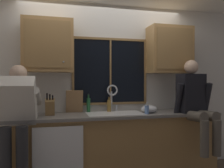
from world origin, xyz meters
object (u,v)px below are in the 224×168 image
object	(u,v)px
person_standing	(16,117)
soap_dispenser	(147,109)
bottle_green_glass	(88,105)
person_sitting_on_counter	(195,100)
knife_block	(50,107)
mixing_bowl	(149,109)
bottle_tall_clear	(109,105)
cutting_board	(74,101)

from	to	relation	value
person_standing	soap_dispenser	xyz separation A→B (m)	(1.67, 0.16, 0.02)
soap_dispenser	bottle_green_glass	bearing A→B (deg)	153.65
person_sitting_on_counter	knife_block	bearing A→B (deg)	171.98
soap_dispenser	mixing_bowl	bearing A→B (deg)	55.05
knife_block	bottle_green_glass	size ratio (longest dim) A/B	1.20
bottle_tall_clear	person_standing	bearing A→B (deg)	-157.29
person_standing	bottle_tall_clear	distance (m)	1.32
person_standing	bottle_tall_clear	xyz separation A→B (m)	(1.22, 0.51, 0.05)
person_standing	mixing_bowl	distance (m)	1.78
person_sitting_on_counter	soap_dispenser	size ratio (longest dim) A/B	7.73
soap_dispenser	bottle_tall_clear	distance (m)	0.57
mixing_bowl	bottle_green_glass	bearing A→B (deg)	162.56
person_standing	knife_block	xyz separation A→B (m)	(0.37, 0.33, 0.06)
person_sitting_on_counter	cutting_board	bearing A→B (deg)	163.59
mixing_bowl	bottle_tall_clear	xyz separation A→B (m)	(-0.54, 0.23, 0.04)
person_sitting_on_counter	bottle_green_glass	size ratio (longest dim) A/B	4.72
cutting_board	bottle_tall_clear	size ratio (longest dim) A/B	1.42
knife_block	bottle_tall_clear	size ratio (longest dim) A/B	1.40
bottle_green_glass	person_standing	bearing A→B (deg)	-149.37
person_standing	person_sitting_on_counter	xyz separation A→B (m)	(2.36, 0.05, 0.14)
mixing_bowl	bottle_green_glass	distance (m)	0.88
cutting_board	bottle_tall_clear	bearing A→B (deg)	-3.37
knife_block	person_sitting_on_counter	bearing A→B (deg)	-8.02
cutting_board	person_sitting_on_counter	bearing A→B (deg)	-16.41
bottle_green_glass	bottle_tall_clear	xyz separation A→B (m)	(0.30, -0.03, -0.02)
soap_dispenser	bottle_green_glass	distance (m)	0.85
cutting_board	bottle_green_glass	distance (m)	0.21
person_standing	cutting_board	xyz separation A→B (m)	(0.71, 0.54, 0.11)
knife_block	cutting_board	size ratio (longest dim) A/B	0.98
person_sitting_on_counter	mixing_bowl	size ratio (longest dim) A/B	5.41
soap_dispenser	bottle_green_glass	xyz separation A→B (m)	(-0.76, 0.38, 0.05)
person_sitting_on_counter	bottle_green_glass	xyz separation A→B (m)	(-1.45, 0.49, -0.07)
bottle_green_glass	bottle_tall_clear	bearing A→B (deg)	-5.81
knife_block	bottle_green_glass	world-z (taller)	knife_block
person_standing	cutting_board	world-z (taller)	person_standing
person_sitting_on_counter	knife_block	distance (m)	2.01
person_standing	bottle_green_glass	world-z (taller)	person_standing
bottle_green_glass	mixing_bowl	bearing A→B (deg)	-17.44
person_standing	mixing_bowl	size ratio (longest dim) A/B	6.76
person_standing	cutting_board	bearing A→B (deg)	37.30
person_standing	bottle_green_glass	distance (m)	1.06
soap_dispenser	bottle_tall_clear	world-z (taller)	bottle_tall_clear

